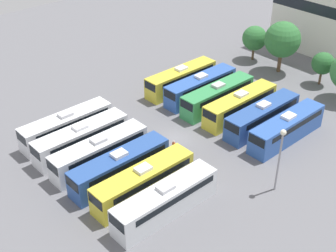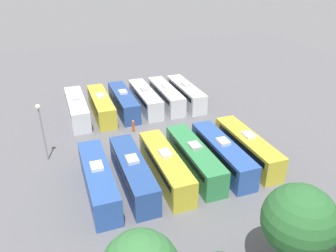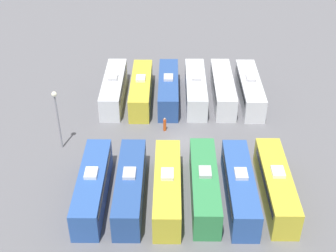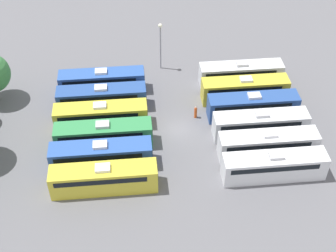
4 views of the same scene
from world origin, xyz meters
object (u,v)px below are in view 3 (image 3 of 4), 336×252
object	(u,v)px
bus_1	(223,88)
bus_2	(196,88)
bus_8	(204,185)
bus_11	(93,186)
bus_10	(130,186)
bus_4	(141,89)
light_pole	(57,110)
bus_5	(114,88)
bus_7	(240,186)
bus_3	(168,88)
bus_6	(276,184)
bus_0	(250,89)
worker_person	(165,125)
bus_9	(167,187)

from	to	relation	value
bus_1	bus_2	bearing A→B (deg)	0.43
bus_8	bus_11	distance (m)	10.92
bus_2	bus_10	bearing A→B (deg)	69.72
bus_4	light_pole	distance (m)	13.94
bus_5	bus_11	size ratio (longest dim) A/B	1.00
bus_7	bus_8	xyz separation A→B (m)	(3.42, -0.25, 0.00)
bus_3	bus_6	xyz separation A→B (m)	(-10.68, 18.96, 0.00)
bus_2	bus_11	bearing A→B (deg)	60.82
bus_8	bus_6	bearing A→B (deg)	-179.38
bus_0	bus_4	bearing A→B (deg)	0.58
bus_2	bus_8	xyz separation A→B (m)	(-0.09, 19.12, 0.00)
bus_0	bus_8	xyz separation A→B (m)	(6.99, 18.93, 0.00)
bus_1	bus_8	size ratio (longest dim) A/B	1.00
light_pole	bus_5	bearing A→B (deg)	-114.19
bus_5	bus_11	xyz separation A→B (m)	(0.04, 19.32, 0.00)
bus_2	bus_7	size ratio (longest dim) A/B	1.00
light_pole	bus_0	bearing A→B (deg)	-154.77
bus_6	worker_person	distance (m)	16.11
bus_4	bus_9	world-z (taller)	same
bus_7	bus_8	world-z (taller)	same
bus_10	bus_11	world-z (taller)	same
bus_3	bus_5	distance (m)	7.20
bus_4	bus_6	distance (m)	23.53
bus_1	bus_4	xyz separation A→B (m)	(10.76, 0.36, 0.00)
bus_3	light_pole	distance (m)	16.54
bus_0	bus_4	size ratio (longest dim) A/B	1.00
bus_6	bus_8	bearing A→B (deg)	0.62
bus_11	bus_4	bearing A→B (deg)	-100.85
bus_9	bus_0	bearing A→B (deg)	-118.80
bus_9	bus_2	bearing A→B (deg)	-100.28
bus_2	bus_4	world-z (taller)	same
bus_6	bus_8	xyz separation A→B (m)	(7.00, 0.08, 0.00)
bus_1	bus_0	bearing A→B (deg)	176.43
bus_4	worker_person	distance (m)	7.78
bus_7	bus_10	distance (m)	10.68
bus_9	bus_7	bearing A→B (deg)	-179.17
bus_10	bus_3	bearing A→B (deg)	-100.48
bus_8	bus_9	xyz separation A→B (m)	(3.62, 0.35, 0.00)
bus_3	bus_10	bearing A→B (deg)	79.52
bus_5	bus_10	xyz separation A→B (m)	(-3.63, 19.32, 0.00)
bus_3	bus_4	size ratio (longest dim) A/B	1.00
bus_3	bus_10	world-z (taller)	same
bus_5	bus_8	bearing A→B (deg)	119.74
bus_3	light_pole	size ratio (longest dim) A/B	1.58
bus_7	bus_11	bearing A→B (deg)	0.11
bus_9	bus_10	bearing A→B (deg)	-1.23
bus_2	bus_7	bearing A→B (deg)	100.27
bus_7	worker_person	distance (m)	14.17
bus_5	bus_6	distance (m)	26.07
bus_8	bus_10	xyz separation A→B (m)	(7.25, 0.27, 0.00)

